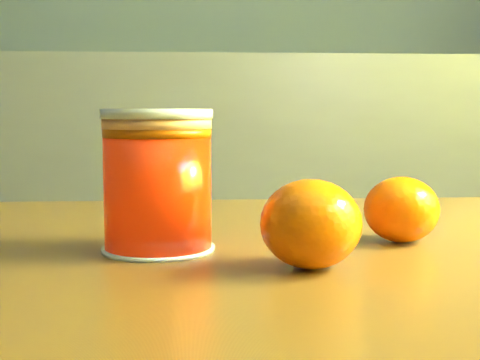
{
  "coord_description": "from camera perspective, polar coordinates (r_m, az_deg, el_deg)",
  "views": [
    {
      "loc": [
        0.58,
        -0.21,
        0.78
      ],
      "look_at": [
        0.61,
        0.29,
        0.73
      ],
      "focal_mm": 50.0,
      "sensor_mm": 36.0,
      "label": 1
    }
  ],
  "objects": [
    {
      "name": "orange_back",
      "position": [
        0.54,
        13.62,
        -2.46
      ],
      "size": [
        0.06,
        0.06,
        0.05
      ],
      "primitive_type": "ellipsoid",
      "rotation": [
        0.0,
        0.0,
        0.09
      ],
      "color": "#F26404",
      "rests_on": "table"
    },
    {
      "name": "orange_front",
      "position": [
        0.44,
        6.06,
        -3.74
      ],
      "size": [
        0.07,
        0.07,
        0.06
      ],
      "primitive_type": "ellipsoid",
      "rotation": [
        0.0,
        0.0,
        -0.01
      ],
      "color": "#F26404",
      "rests_on": "table"
    },
    {
      "name": "juice_glass",
      "position": [
        0.5,
        -7.04,
        -0.13
      ],
      "size": [
        0.08,
        0.08,
        0.1
      ],
      "rotation": [
        0.0,
        0.0,
        -0.3
      ],
      "color": "#F32604",
      "rests_on": "table"
    }
  ]
}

